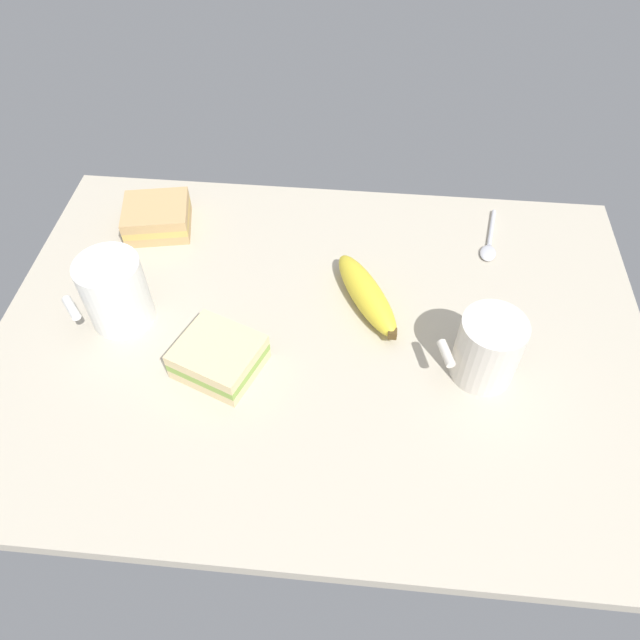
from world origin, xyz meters
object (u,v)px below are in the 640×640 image
at_px(sandwich_main, 157,217).
at_px(coffee_mug_milky, 115,291).
at_px(banana, 367,294).
at_px(sandwich_side, 219,357).
at_px(coffee_mug_black, 488,348).
at_px(spoon, 489,243).

bearing_deg(sandwich_main, coffee_mug_milky, 90.16).
bearing_deg(banana, coffee_mug_milky, 9.39).
bearing_deg(sandwich_main, banana, 158.44).
height_order(sandwich_main, sandwich_side, same).
bearing_deg(sandwich_side, sandwich_main, -59.71).
distance_m(sandwich_side, banana, 0.23).
height_order(coffee_mug_black, sandwich_main, coffee_mug_black).
distance_m(sandwich_main, sandwich_side, 0.30).
xyz_separation_m(coffee_mug_black, sandwich_main, (0.49, -0.24, -0.03)).
distance_m(sandwich_main, banana, 0.36).
bearing_deg(sandwich_main, coffee_mug_black, 154.29).
bearing_deg(coffee_mug_black, spoon, -97.71).
xyz_separation_m(coffee_mug_black, sandwich_side, (0.34, 0.03, -0.03)).
distance_m(coffee_mug_black, spoon, 0.25).
xyz_separation_m(sandwich_main, sandwich_side, (-0.15, 0.26, -0.00)).
bearing_deg(coffee_mug_black, sandwich_main, -25.71).
xyz_separation_m(coffee_mug_black, spoon, (-0.03, -0.25, -0.05)).
relative_size(coffee_mug_black, spoon, 0.86).
distance_m(coffee_mug_black, sandwich_main, 0.55).
xyz_separation_m(coffee_mug_milky, sandwich_main, (0.00, -0.19, -0.03)).
bearing_deg(sandwich_side, coffee_mug_black, -175.77).
relative_size(coffee_mug_milky, sandwich_side, 0.83).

